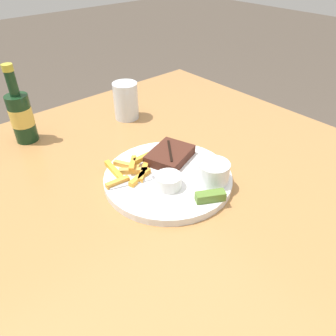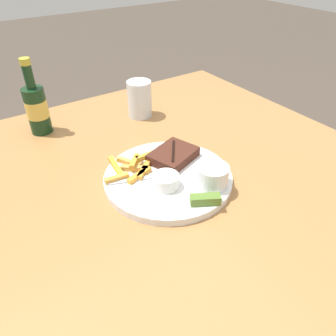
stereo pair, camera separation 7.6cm
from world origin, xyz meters
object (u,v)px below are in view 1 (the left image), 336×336
object	(u,v)px
coleslaw_cup	(214,171)
dipping_sauce_cup	(168,180)
knife_utensil	(161,165)
drinking_glass	(126,101)
dinner_plate	(168,178)
pickle_spear	(210,196)
steak_portion	(170,155)
beer_bottle	(21,115)
fork_utensil	(136,182)

from	to	relation	value
coleslaw_cup	dipping_sauce_cup	size ratio (longest dim) A/B	1.21
knife_utensil	drinking_glass	distance (m)	0.32
dinner_plate	knife_utensil	xyz separation A→B (m)	(0.01, 0.04, 0.01)
drinking_glass	coleslaw_cup	bearing A→B (deg)	-97.93
knife_utensil	dinner_plate	bearing A→B (deg)	-168.01
coleslaw_cup	pickle_spear	world-z (taller)	coleslaw_cup
knife_utensil	steak_portion	bearing A→B (deg)	-51.67
knife_utensil	beer_bottle	bearing A→B (deg)	51.64
steak_portion	knife_utensil	world-z (taller)	steak_portion
beer_bottle	drinking_glass	bearing A→B (deg)	-13.99
dinner_plate	steak_portion	xyz separation A→B (m)	(0.05, 0.05, 0.02)
fork_utensil	dinner_plate	bearing A→B (deg)	0.00
dinner_plate	drinking_glass	size ratio (longest dim) A/B	2.66
dinner_plate	dipping_sauce_cup	bearing A→B (deg)	-130.08
pickle_spear	knife_utensil	xyz separation A→B (m)	(0.00, 0.16, -0.01)
pickle_spear	beer_bottle	xyz separation A→B (m)	(-0.18, 0.53, 0.05)
fork_utensil	dipping_sauce_cup	bearing A→B (deg)	-32.06
coleslaw_cup	beer_bottle	world-z (taller)	beer_bottle
coleslaw_cup	fork_utensil	world-z (taller)	coleslaw_cup
pickle_spear	beer_bottle	bearing A→B (deg)	108.96
fork_utensil	drinking_glass	distance (m)	0.37
pickle_spear	beer_bottle	distance (m)	0.57
fork_utensil	knife_utensil	world-z (taller)	knife_utensil
dipping_sauce_cup	knife_utensil	world-z (taller)	dipping_sauce_cup
steak_portion	pickle_spear	bearing A→B (deg)	-102.66
steak_portion	dipping_sauce_cup	bearing A→B (deg)	-133.35
fork_utensil	knife_utensil	xyz separation A→B (m)	(0.08, 0.01, 0.00)
dinner_plate	fork_utensil	xyz separation A→B (m)	(-0.08, 0.03, 0.01)
steak_portion	beer_bottle	xyz separation A→B (m)	(-0.22, 0.36, 0.05)
dipping_sauce_cup	knife_utensil	distance (m)	0.08
dipping_sauce_cup	beer_bottle	distance (m)	0.47
coleslaw_cup	fork_utensil	bearing A→B (deg)	140.44
fork_utensil	knife_utensil	size ratio (longest dim) A/B	0.83
pickle_spear	dinner_plate	bearing A→B (deg)	94.01
dipping_sauce_cup	fork_utensil	world-z (taller)	dipping_sauce_cup
coleslaw_cup	beer_bottle	distance (m)	0.55
pickle_spear	beer_bottle	world-z (taller)	beer_bottle
coleslaw_cup	fork_utensil	distance (m)	0.18
dipping_sauce_cup	drinking_glass	xyz separation A→B (m)	(0.15, 0.37, 0.02)
steak_portion	drinking_glass	size ratio (longest dim) A/B	1.19
fork_utensil	beer_bottle	world-z (taller)	beer_bottle
steak_portion	dipping_sauce_cup	world-z (taller)	dipping_sauce_cup
steak_portion	pickle_spear	world-z (taller)	steak_portion
dinner_plate	fork_utensil	distance (m)	0.08
steak_portion	pickle_spear	xyz separation A→B (m)	(-0.04, -0.17, -0.00)
dipping_sauce_cup	fork_utensil	bearing A→B (deg)	128.25
beer_bottle	dinner_plate	bearing A→B (deg)	-66.84
dinner_plate	fork_utensil	world-z (taller)	fork_utensil
dinner_plate	knife_utensil	distance (m)	0.04
dipping_sauce_cup	knife_utensil	size ratio (longest dim) A/B	0.38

